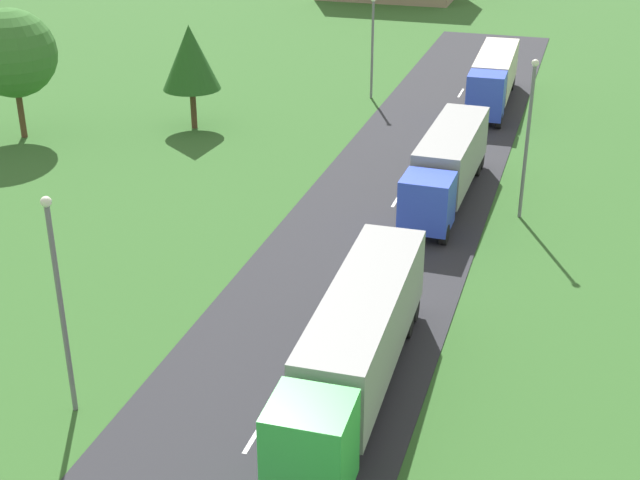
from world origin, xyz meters
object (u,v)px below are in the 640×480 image
lamppost_fourth (372,42)px  tree_pine (12,53)px  truck_second (356,344)px  tree_birch (190,58)px  truck_fourth (494,76)px  lamppost_second (60,296)px  truck_third (447,163)px  lamppost_third (528,132)px

lamppost_fourth → tree_pine: 24.78m
truck_second → tree_birch: (-18.34, 26.44, 2.55)m
truck_fourth → lamppost_second: 42.51m
lamppost_fourth → tree_pine: size_ratio=0.89×
truck_third → lamppost_fourth: bearing=116.1°
truck_third → truck_second: bearing=-89.6°
truck_fourth → lamppost_fourth: 9.04m
lamppost_third → tree_birch: size_ratio=1.21×
truck_second → truck_fourth: (-0.04, 37.78, -0.09)m
lamppost_second → lamppost_third: size_ratio=0.97×
truck_third → tree_birch: bearing=158.1°
truck_second → truck_third: bearing=90.4°
truck_second → truck_third: (-0.12, 19.10, -0.09)m
truck_third → truck_fourth: size_ratio=1.00×
truck_fourth → lamppost_fourth: bearing=-173.8°
truck_fourth → lamppost_second: size_ratio=1.53×
truck_second → lamppost_third: 18.48m
truck_second → lamppost_second: size_ratio=1.68×
truck_fourth → tree_birch: bearing=-148.2°
lamppost_third → lamppost_fourth: bearing=124.0°
lamppost_second → lamppost_fourth: 40.51m
truck_third → truck_fourth: 18.68m
truck_second → tree_pine: size_ratio=1.64×
lamppost_third → tree_birch: bearing=159.0°
truck_fourth → lamppost_third: 20.46m
truck_third → lamppost_third: size_ratio=1.48×
truck_second → tree_pine: bearing=142.7°
tree_birch → tree_pine: (-9.77, -5.06, 0.74)m
truck_third → tree_pine: size_ratio=1.48×
tree_pine → lamppost_fourth: bearing=38.7°
truck_second → lamppost_second: bearing=-158.1°
lamppost_third → tree_pine: (-32.10, 3.50, 0.87)m
truck_third → lamppost_third: 4.97m
lamppost_fourth → tree_birch: bearing=-132.6°
truck_third → tree_pine: 28.29m
lamppost_third → tree_birch: (-22.32, 8.56, 0.13)m
truck_fourth → lamppost_fourth: lamppost_fourth is taller
truck_fourth → tree_birch: size_ratio=1.79×
tree_birch → lamppost_third: bearing=-21.0°
truck_second → lamppost_fourth: bearing=103.4°
truck_second → truck_fourth: size_ratio=1.10×
tree_birch → tree_pine: size_ratio=0.83×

